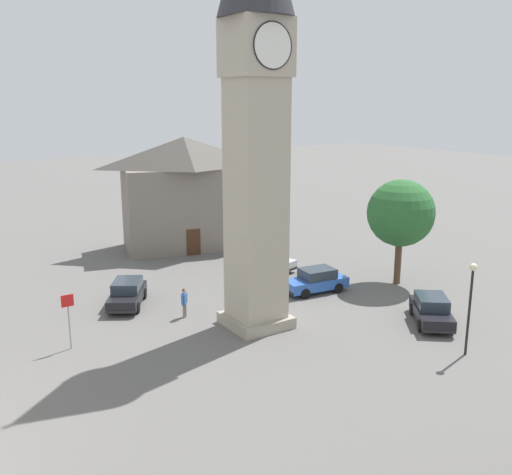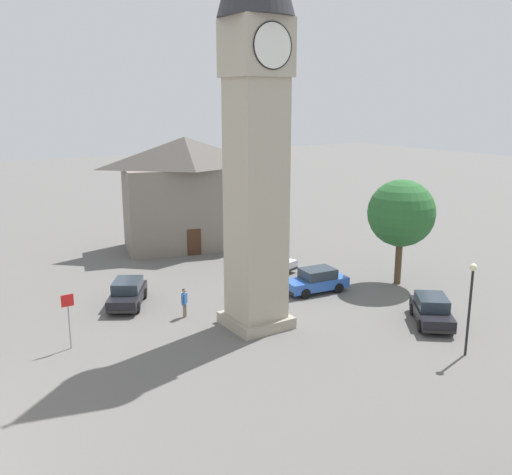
{
  "view_description": "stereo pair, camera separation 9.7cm",
  "coord_description": "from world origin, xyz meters",
  "px_view_note": "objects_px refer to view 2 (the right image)",
  "views": [
    {
      "loc": [
        -15.64,
        -24.07,
        11.88
      ],
      "look_at": [
        0.0,
        0.0,
        4.92
      ],
      "focal_mm": 39.51,
      "sensor_mm": 36.0,
      "label": 1
    },
    {
      "loc": [
        -15.56,
        -24.12,
        11.88
      ],
      "look_at": [
        0.0,
        0.0,
        4.92
      ],
      "focal_mm": 39.51,
      "sensor_mm": 36.0,
      "label": 2
    }
  ],
  "objects_px": {
    "car_white_side": "(267,259)",
    "building_corner_back": "(186,192)",
    "pedestrian": "(184,300)",
    "car_silver_kerb": "(316,280)",
    "clock_tower": "(256,69)",
    "lamp_post": "(471,294)",
    "road_sign": "(68,312)",
    "tree": "(401,213)",
    "car_blue_kerb": "(128,293)",
    "car_red_corner": "(432,310)"
  },
  "relations": [
    {
      "from": "car_white_side",
      "to": "building_corner_back",
      "type": "height_order",
      "value": "building_corner_back"
    },
    {
      "from": "road_sign",
      "to": "building_corner_back",
      "type": "bearing_deg",
      "value": 47.52
    },
    {
      "from": "clock_tower",
      "to": "car_silver_kerb",
      "type": "distance_m",
      "value": 14.3
    },
    {
      "from": "clock_tower",
      "to": "car_blue_kerb",
      "type": "height_order",
      "value": "clock_tower"
    },
    {
      "from": "pedestrian",
      "to": "road_sign",
      "type": "bearing_deg",
      "value": -173.79
    },
    {
      "from": "car_red_corner",
      "to": "road_sign",
      "type": "bearing_deg",
      "value": 156.96
    },
    {
      "from": "car_silver_kerb",
      "to": "pedestrian",
      "type": "height_order",
      "value": "pedestrian"
    },
    {
      "from": "car_silver_kerb",
      "to": "pedestrian",
      "type": "distance_m",
      "value": 8.98
    },
    {
      "from": "car_red_corner",
      "to": "lamp_post",
      "type": "relative_size",
      "value": 0.94
    },
    {
      "from": "tree",
      "to": "lamp_post",
      "type": "xyz_separation_m",
      "value": [
        -5.4,
        -9.52,
        -1.68
      ]
    },
    {
      "from": "car_white_side",
      "to": "lamp_post",
      "type": "xyz_separation_m",
      "value": [
        0.11,
        -16.89,
        2.34
      ]
    },
    {
      "from": "car_white_side",
      "to": "road_sign",
      "type": "bearing_deg",
      "value": -159.47
    },
    {
      "from": "car_blue_kerb",
      "to": "lamp_post",
      "type": "height_order",
      "value": "lamp_post"
    },
    {
      "from": "car_blue_kerb",
      "to": "road_sign",
      "type": "xyz_separation_m",
      "value": [
        -4.53,
        -4.3,
        1.14
      ]
    },
    {
      "from": "car_blue_kerb",
      "to": "lamp_post",
      "type": "xyz_separation_m",
      "value": [
        11.22,
        -15.34,
        2.34
      ]
    },
    {
      "from": "tree",
      "to": "building_corner_back",
      "type": "height_order",
      "value": "building_corner_back"
    },
    {
      "from": "clock_tower",
      "to": "car_white_side",
      "type": "xyz_separation_m",
      "value": [
        6.35,
        8.31,
        -12.64
      ]
    },
    {
      "from": "pedestrian",
      "to": "tree",
      "type": "height_order",
      "value": "tree"
    },
    {
      "from": "car_silver_kerb",
      "to": "lamp_post",
      "type": "bearing_deg",
      "value": -88.71
    },
    {
      "from": "building_corner_back",
      "to": "road_sign",
      "type": "distance_m",
      "value": 20.37
    },
    {
      "from": "lamp_post",
      "to": "building_corner_back",
      "type": "bearing_deg",
      "value": 94.67
    },
    {
      "from": "car_silver_kerb",
      "to": "road_sign",
      "type": "bearing_deg",
      "value": -179.64
    },
    {
      "from": "car_silver_kerb",
      "to": "car_white_side",
      "type": "bearing_deg",
      "value": 88.57
    },
    {
      "from": "clock_tower",
      "to": "car_silver_kerb",
      "type": "bearing_deg",
      "value": 22.32
    },
    {
      "from": "car_blue_kerb",
      "to": "pedestrian",
      "type": "bearing_deg",
      "value": -60.75
    },
    {
      "from": "clock_tower",
      "to": "building_corner_back",
      "type": "xyz_separation_m",
      "value": [
        4.34,
        17.33,
        -8.75
      ]
    },
    {
      "from": "car_red_corner",
      "to": "building_corner_back",
      "type": "height_order",
      "value": "building_corner_back"
    },
    {
      "from": "car_red_corner",
      "to": "building_corner_back",
      "type": "bearing_deg",
      "value": 99.86
    },
    {
      "from": "building_corner_back",
      "to": "road_sign",
      "type": "bearing_deg",
      "value": -132.48
    },
    {
      "from": "tree",
      "to": "clock_tower",
      "type": "bearing_deg",
      "value": -175.5
    },
    {
      "from": "tree",
      "to": "car_silver_kerb",
      "type": "bearing_deg",
      "value": 164.07
    },
    {
      "from": "car_red_corner",
      "to": "pedestrian",
      "type": "distance_m",
      "value": 13.67
    },
    {
      "from": "clock_tower",
      "to": "pedestrian",
      "type": "height_order",
      "value": "clock_tower"
    },
    {
      "from": "car_red_corner",
      "to": "building_corner_back",
      "type": "relative_size",
      "value": 0.38
    },
    {
      "from": "car_silver_kerb",
      "to": "tree",
      "type": "xyz_separation_m",
      "value": [
        5.65,
        -1.61,
        4.02
      ]
    },
    {
      "from": "car_blue_kerb",
      "to": "tree",
      "type": "relative_size",
      "value": 0.63
    },
    {
      "from": "building_corner_back",
      "to": "clock_tower",
      "type": "bearing_deg",
      "value": -104.05
    },
    {
      "from": "lamp_post",
      "to": "road_sign",
      "type": "height_order",
      "value": "lamp_post"
    },
    {
      "from": "tree",
      "to": "building_corner_back",
      "type": "bearing_deg",
      "value": 114.63
    },
    {
      "from": "car_white_side",
      "to": "lamp_post",
      "type": "bearing_deg",
      "value": -89.64
    },
    {
      "from": "car_red_corner",
      "to": "tree",
      "type": "bearing_deg",
      "value": 58.46
    },
    {
      "from": "car_blue_kerb",
      "to": "pedestrian",
      "type": "relative_size",
      "value": 2.6
    },
    {
      "from": "road_sign",
      "to": "lamp_post",
      "type": "bearing_deg",
      "value": -35.02
    },
    {
      "from": "pedestrian",
      "to": "car_silver_kerb",
      "type": "bearing_deg",
      "value": -3.92
    },
    {
      "from": "car_blue_kerb",
      "to": "car_white_side",
      "type": "bearing_deg",
      "value": 7.97
    },
    {
      "from": "pedestrian",
      "to": "building_corner_back",
      "type": "xyz_separation_m",
      "value": [
        7.09,
        14.17,
        3.63
      ]
    },
    {
      "from": "tree",
      "to": "pedestrian",
      "type": "bearing_deg",
      "value": 171.33
    },
    {
      "from": "building_corner_back",
      "to": "lamp_post",
      "type": "bearing_deg",
      "value": -85.33
    },
    {
      "from": "car_silver_kerb",
      "to": "car_blue_kerb",
      "type": "bearing_deg",
      "value": 159.02
    },
    {
      "from": "car_red_corner",
      "to": "road_sign",
      "type": "height_order",
      "value": "road_sign"
    }
  ]
}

